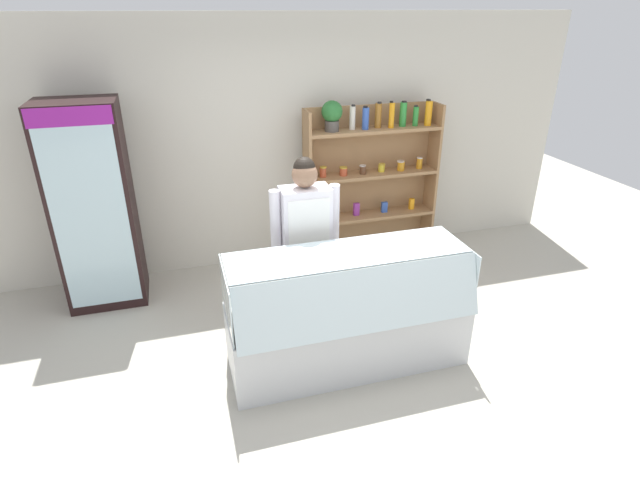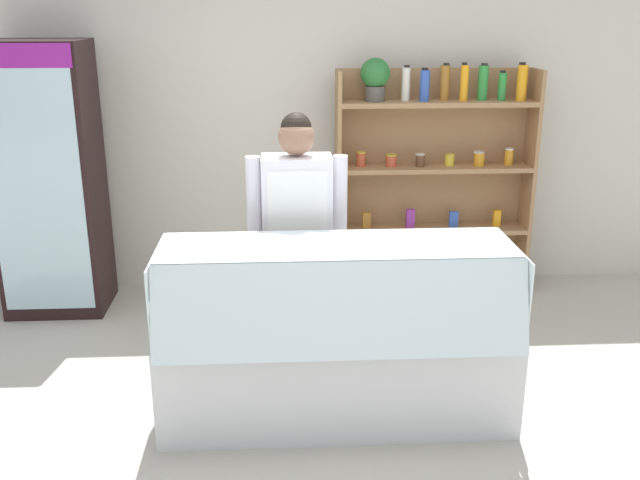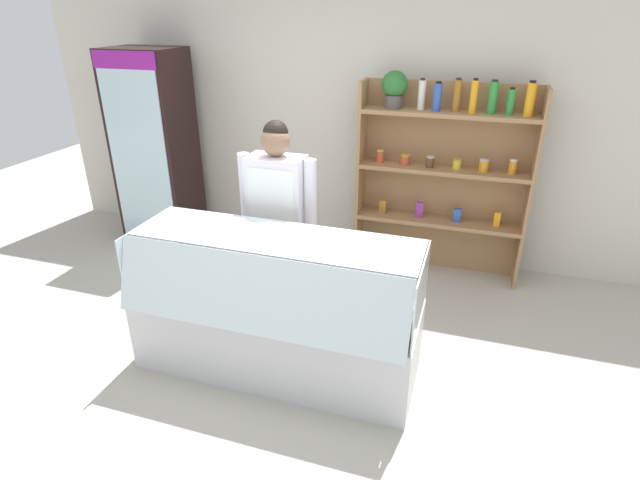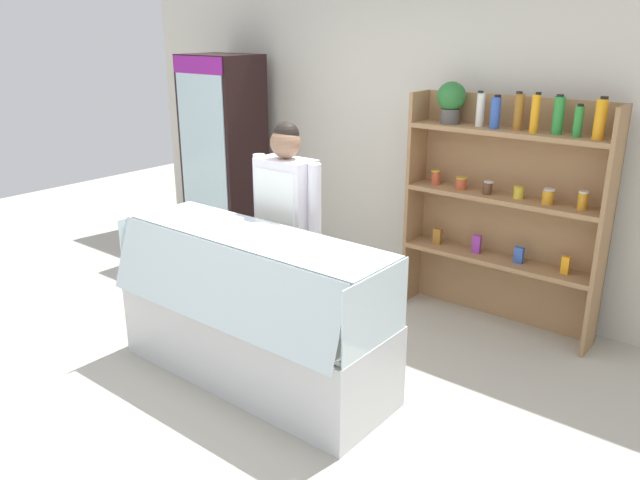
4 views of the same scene
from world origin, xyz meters
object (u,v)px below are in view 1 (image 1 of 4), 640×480
Objects in this scene: drinks_fridge at (94,208)px; shop_clerk at (306,233)px; deli_display_case at (347,330)px; shelving_unit at (368,172)px.

shop_clerk is at bearing -30.85° from drinks_fridge.
drinks_fridge is 1.03× the size of deli_display_case.
shelving_unit is 1.66m from shop_clerk.
shelving_unit is 2.16m from deli_display_case.
drinks_fridge is 1.22× the size of shop_clerk.
drinks_fridge is 2.67m from deli_display_case.
drinks_fridge is at bearing 149.15° from shop_clerk.
deli_display_case is at bearing -71.06° from shop_clerk.
shelving_unit is (2.87, 0.19, 0.04)m from drinks_fridge.
shelving_unit is 1.13× the size of shop_clerk.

